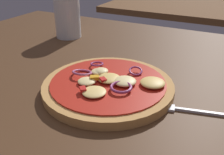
% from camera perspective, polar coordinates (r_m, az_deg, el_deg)
% --- Properties ---
extents(dining_table, '(1.31, 1.09, 0.03)m').
position_cam_1_polar(dining_table, '(0.52, -1.99, -5.34)').
color(dining_table, '#4C301C').
rests_on(dining_table, ground).
extents(pizza, '(0.27, 0.27, 0.03)m').
position_cam_1_polar(pizza, '(0.52, -0.86, -1.74)').
color(pizza, tan).
rests_on(pizza, dining_table).
extents(fork, '(0.18, 0.05, 0.01)m').
position_cam_1_polar(fork, '(0.48, 17.17, -7.16)').
color(fork, silver).
rests_on(fork, dining_table).
extents(beer_glass, '(0.08, 0.08, 0.13)m').
position_cam_1_polar(beer_glass, '(0.85, -10.03, 13.03)').
color(beer_glass, silver).
rests_on(beer_glass, dining_table).
extents(background_table, '(0.72, 0.53, 0.03)m').
position_cam_1_polar(background_table, '(1.47, 14.71, 15.32)').
color(background_table, brown).
rests_on(background_table, ground).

